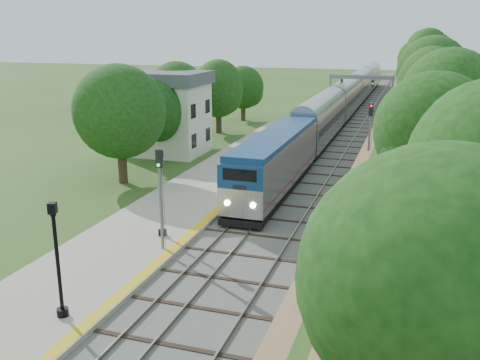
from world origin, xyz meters
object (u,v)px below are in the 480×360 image
(signal_gantry, at_px, (361,86))
(train, at_px, (344,102))
(lamppost_far, at_px, (161,199))
(signal_platform, at_px, (160,188))
(lamppost_mid, at_px, (58,267))
(signal_farside, at_px, (370,133))
(station_building, at_px, (163,112))

(signal_gantry, height_order, train, signal_gantry)
(lamppost_far, relative_size, signal_platform, 0.90)
(lamppost_mid, relative_size, lamppost_far, 0.98)
(signal_gantry, bearing_deg, signal_farside, -82.68)
(lamppost_mid, xyz_separation_m, lamppost_far, (-0.09, 9.46, 0.03))
(station_building, xyz_separation_m, signal_gantry, (16.47, 24.99, 0.73))
(lamppost_far, bearing_deg, lamppost_mid, -89.46)
(lamppost_far, xyz_separation_m, signal_farside, (9.94, 17.27, 1.32))
(signal_farside, bearing_deg, station_building, 168.68)
(station_building, relative_size, train, 0.09)
(train, height_order, signal_farside, signal_farside)
(station_building, height_order, lamppost_far, station_building)
(station_building, relative_size, signal_gantry, 1.02)
(station_building, bearing_deg, train, 63.88)
(train, height_order, signal_platform, signal_platform)
(station_building, bearing_deg, lamppost_mid, -71.41)
(lamppost_mid, bearing_deg, lamppost_far, 90.54)
(signal_platform, bearing_deg, signal_farside, 64.36)
(station_building, distance_m, train, 31.85)
(signal_platform, bearing_deg, signal_gantry, 83.61)
(station_building, xyz_separation_m, signal_farside, (20.20, -4.04, -0.16))
(lamppost_far, distance_m, signal_platform, 2.23)
(signal_farside, bearing_deg, signal_gantry, 97.32)
(train, bearing_deg, station_building, -116.12)
(train, distance_m, lamppost_mid, 59.43)
(station_building, relative_size, lamppost_mid, 1.75)
(station_building, bearing_deg, lamppost_far, -64.30)
(lamppost_mid, bearing_deg, train, 86.48)
(train, bearing_deg, signal_gantry, -55.16)
(station_building, distance_m, signal_gantry, 29.94)
(station_building, distance_m, lamppost_far, 23.70)
(signal_platform, relative_size, signal_farside, 0.89)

